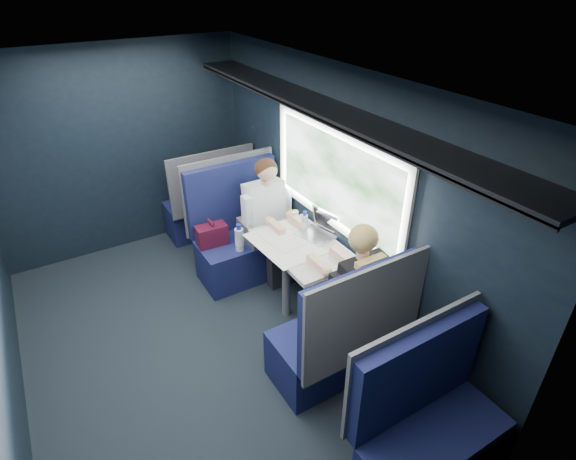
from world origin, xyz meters
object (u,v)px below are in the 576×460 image
laptop (321,228)px  cup (295,215)px  seat_bay_far (340,339)px  seat_row_front (209,204)px  bottle_small (305,222)px  seat_bay_near (241,238)px  man (270,214)px  table (300,253)px  seat_row_back (427,429)px  woman (355,286)px

laptop → cup: laptop is taller
seat_bay_far → seat_row_front: (0.00, 2.67, -0.00)m
seat_bay_far → bottle_small: seat_bay_far is taller
seat_bay_near → man: 0.43m
table → seat_bay_near: 0.93m
seat_row_back → laptop: 1.96m
man → cup: 0.30m
man → laptop: size_ratio=3.45×
seat_row_back → cup: bearing=80.0°
man → cup: bearing=-61.0°
laptop → cup: bearing=99.1°
seat_bay_near → cup: size_ratio=13.40×
man → woman: (0.00, -1.41, 0.01)m
table → cup: (0.21, 0.44, 0.12)m
cup → woman: bearing=-97.1°
seat_row_front → laptop: (0.45, -1.73, 0.40)m
man → table: bearing=-95.5°
seat_bay_near → man: bearing=-33.7°
table → seat_row_front: size_ratio=0.86×
table → woman: size_ratio=0.76×
laptop → cup: size_ratio=4.07×
woman → cup: bearing=82.9°
laptop → cup: 0.38m
seat_bay_near → laptop: size_ratio=3.29×
seat_row_front → seat_bay_near: bearing=-90.7°
seat_row_front → bottle_small: bearing=-77.4°
seat_row_back → man: bearing=84.3°
table → seat_row_front: bearing=95.8°
seat_row_front → laptop: bearing=-75.3°
seat_row_front → man: 1.17m
table → seat_row_back: size_ratio=0.86×
seat_row_front → cup: size_ratio=12.33×
table → woman: 0.71m
table → seat_row_front: 1.82m
table → seat_bay_far: (-0.18, -0.87, -0.25)m
woman → bottle_small: 0.92m
woman → seat_row_back: bearing=-102.9°
seat_bay_near → seat_bay_far: 1.75m
seat_row_front → cup: bearing=-73.8°
seat_bay_near → bottle_small: 0.87m
seat_bay_far → seat_bay_near: bearing=90.4°
table → seat_bay_far: seat_bay_far is taller
seat_bay_near → woman: woman is taller
seat_row_front → seat_row_back: 3.59m
table → laptop: laptop is taller
table → man: (0.07, 0.70, 0.06)m
seat_row_front → man: bearing=-77.2°
seat_bay_far → man: size_ratio=0.95×
seat_row_front → woman: size_ratio=0.88×
seat_row_front → bottle_small: (0.36, -1.59, 0.42)m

